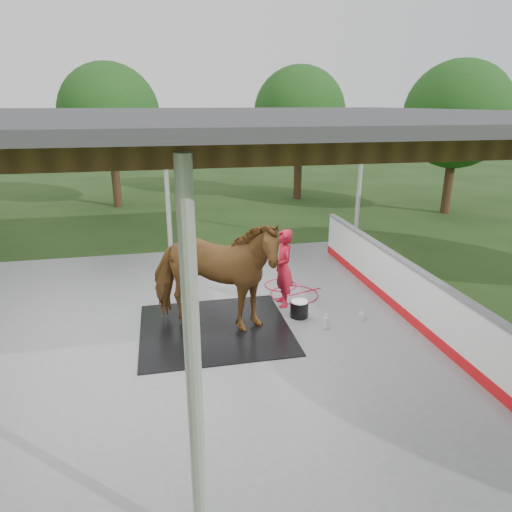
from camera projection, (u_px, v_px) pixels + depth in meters
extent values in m
plane|color=#1E3814|center=(179.00, 332.00, 8.87)|extent=(100.00, 100.00, 0.00)
cube|color=slate|center=(179.00, 331.00, 8.87)|extent=(12.00, 10.00, 0.05)
cylinder|color=beige|center=(194.00, 383.00, 3.88)|extent=(0.14, 0.14, 3.85)
cylinder|color=beige|center=(167.00, 189.00, 12.60)|extent=(0.14, 0.14, 3.85)
cylinder|color=beige|center=(359.00, 182.00, 13.71)|extent=(0.14, 0.14, 3.85)
cube|color=brown|center=(181.00, 156.00, 3.47)|extent=(12.00, 0.10, 0.18)
cube|color=brown|center=(174.00, 141.00, 4.86)|extent=(12.00, 0.10, 0.18)
cube|color=brown|center=(170.00, 132.00, 6.25)|extent=(12.00, 0.10, 0.18)
cube|color=brown|center=(167.00, 127.00, 7.64)|extent=(12.00, 0.10, 0.18)
cube|color=brown|center=(165.00, 123.00, 9.03)|extent=(12.00, 0.10, 0.18)
cube|color=brown|center=(164.00, 120.00, 10.42)|extent=(12.00, 0.10, 0.18)
cube|color=brown|center=(163.00, 118.00, 11.81)|extent=(12.00, 0.10, 0.18)
cube|color=brown|center=(468.00, 124.00, 8.75)|extent=(0.12, 10.00, 0.18)
cube|color=#38383A|center=(166.00, 114.00, 7.58)|extent=(12.60, 10.60, 0.10)
cube|color=red|center=(397.00, 304.00, 9.72)|extent=(0.14, 8.00, 0.20)
cube|color=white|center=(399.00, 283.00, 9.56)|extent=(0.12, 8.00, 1.00)
cube|color=slate|center=(402.00, 259.00, 9.40)|extent=(0.16, 8.00, 0.06)
cylinder|color=#382314|center=(116.00, 181.00, 19.26)|extent=(0.36, 0.36, 2.20)
sphere|color=#194714|center=(110.00, 114.00, 18.39)|extent=(4.00, 4.00, 4.00)
cylinder|color=#382314|center=(298.00, 175.00, 20.82)|extent=(0.36, 0.36, 2.20)
sphere|color=#194714|center=(300.00, 113.00, 19.95)|extent=(4.00, 4.00, 4.00)
cylinder|color=#382314|center=(448.00, 186.00, 18.08)|extent=(0.36, 0.36, 2.20)
sphere|color=#194714|center=(457.00, 115.00, 17.22)|extent=(4.00, 4.00, 4.00)
cube|color=black|center=(215.00, 329.00, 8.88)|extent=(2.85, 2.68, 0.02)
imported|color=brown|center=(213.00, 275.00, 8.52)|extent=(2.89, 2.15, 2.22)
imported|color=#AF1227|center=(283.00, 268.00, 9.69)|extent=(0.41, 0.62, 1.69)
cylinder|color=black|center=(299.00, 309.00, 9.35)|extent=(0.37, 0.37, 0.33)
cylinder|color=white|center=(299.00, 302.00, 9.30)|extent=(0.34, 0.34, 0.03)
imported|color=silver|center=(326.00, 321.00, 8.85)|extent=(0.13, 0.14, 0.32)
imported|color=#338CD8|center=(361.00, 315.00, 9.22)|extent=(0.12, 0.13, 0.22)
torus|color=#B20C2D|center=(294.00, 294.00, 10.45)|extent=(1.10, 1.10, 0.02)
torus|color=#B20C2D|center=(281.00, 285.00, 10.99)|extent=(0.78, 0.78, 0.02)
cylinder|color=#B20C2D|center=(298.00, 293.00, 10.51)|extent=(1.23, 0.42, 0.02)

